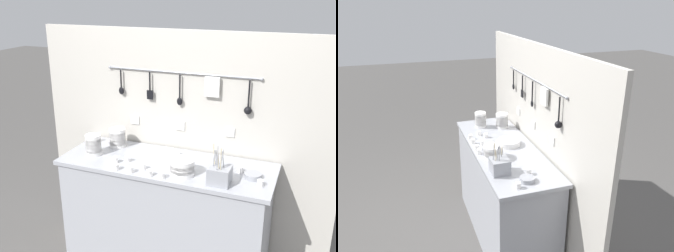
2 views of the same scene
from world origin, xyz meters
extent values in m
plane|color=#514F4C|center=(0.00, 0.00, 0.00)|extent=(20.00, 20.00, 0.00)
cube|color=#9EA0A8|center=(0.00, 0.00, 0.93)|extent=(1.54, 0.56, 0.03)
cube|color=#9EA0A8|center=(0.00, 0.00, 0.46)|extent=(1.48, 0.54, 0.91)
cube|color=#BCB7AD|center=(0.00, 0.31, 0.92)|extent=(2.34, 0.04, 1.85)
cylinder|color=#93969E|center=(0.00, 0.28, 1.54)|extent=(1.17, 0.01, 0.01)
sphere|color=#93969E|center=(-0.59, 0.28, 1.54)|extent=(0.02, 0.02, 0.02)
sphere|color=#93969E|center=(0.59, 0.28, 1.54)|extent=(0.02, 0.02, 0.02)
cylinder|color=black|center=(-0.49, 0.27, 1.46)|extent=(0.01, 0.01, 0.14)
ellipsoid|color=black|center=(-0.49, 0.27, 1.36)|extent=(0.04, 0.02, 0.06)
cylinder|color=#93969E|center=(-0.49, 0.28, 1.54)|extent=(0.01, 0.01, 0.02)
cylinder|color=black|center=(-0.24, 0.27, 1.46)|extent=(0.01, 0.01, 0.15)
cube|color=black|center=(-0.24, 0.27, 1.36)|extent=(0.05, 0.01, 0.07)
cylinder|color=#93969E|center=(-0.24, 0.28, 1.54)|extent=(0.01, 0.01, 0.02)
cylinder|color=black|center=(0.00, 0.27, 1.44)|extent=(0.01, 0.01, 0.18)
ellipsoid|color=black|center=(0.00, 0.27, 1.33)|extent=(0.04, 0.02, 0.06)
cylinder|color=#93969E|center=(0.00, 0.28, 1.54)|extent=(0.00, 0.01, 0.02)
cube|color=silver|center=(0.24, 0.27, 1.46)|extent=(0.11, 0.02, 0.14)
cylinder|color=#93969E|center=(0.24, 0.28, 1.54)|extent=(0.01, 0.01, 0.02)
cylinder|color=black|center=(0.51, 0.27, 1.43)|extent=(0.01, 0.01, 0.20)
sphere|color=black|center=(0.51, 0.27, 1.31)|extent=(0.06, 0.06, 0.06)
cylinder|color=#93969E|center=(0.51, 0.28, 1.54)|extent=(0.00, 0.01, 0.02)
cube|color=white|center=(-0.39, 0.29, 1.13)|extent=(0.07, 0.01, 0.07)
cube|color=white|center=(0.00, 0.29, 1.13)|extent=(0.07, 0.01, 0.07)
cube|color=white|center=(0.39, 0.29, 1.13)|extent=(0.07, 0.01, 0.07)
cylinder|color=white|center=(-0.56, -0.07, 0.97)|extent=(0.12, 0.12, 0.05)
cylinder|color=white|center=(-0.56, -0.07, 1.00)|extent=(0.12, 0.12, 0.05)
cylinder|color=white|center=(-0.56, -0.07, 1.02)|extent=(0.12, 0.12, 0.05)
cylinder|color=white|center=(-0.56, -0.07, 1.05)|extent=(0.12, 0.12, 0.05)
cylinder|color=white|center=(-0.56, -0.07, 1.08)|extent=(0.12, 0.12, 0.05)
cylinder|color=white|center=(0.17, -0.14, 0.97)|extent=(0.16, 0.16, 0.05)
cylinder|color=white|center=(0.17, -0.14, 1.00)|extent=(0.16, 0.16, 0.05)
cylinder|color=white|center=(0.17, -0.14, 1.03)|extent=(0.16, 0.16, 0.05)
cylinder|color=white|center=(-0.47, 0.14, 0.97)|extent=(0.13, 0.13, 0.05)
cylinder|color=white|center=(-0.47, 0.14, 0.99)|extent=(0.13, 0.13, 0.05)
cylinder|color=white|center=(-0.47, 0.14, 1.02)|extent=(0.13, 0.13, 0.05)
cylinder|color=white|center=(-0.47, 0.14, 1.05)|extent=(0.13, 0.13, 0.05)
cylinder|color=white|center=(-0.47, 0.14, 1.07)|extent=(0.13, 0.13, 0.05)
cylinder|color=white|center=(-0.03, 0.06, 0.95)|extent=(0.21, 0.21, 0.01)
cylinder|color=white|center=(-0.03, 0.06, 0.96)|extent=(0.21, 0.21, 0.01)
cylinder|color=white|center=(-0.03, 0.06, 0.96)|extent=(0.21, 0.21, 0.01)
cylinder|color=white|center=(-0.03, 0.06, 0.97)|extent=(0.21, 0.21, 0.01)
cylinder|color=white|center=(-0.03, 0.06, 0.98)|extent=(0.21, 0.21, 0.01)
cylinder|color=white|center=(-0.03, 0.06, 0.99)|extent=(0.21, 0.21, 0.01)
cylinder|color=#93969E|center=(0.62, -0.02, 0.96)|extent=(0.11, 0.11, 0.03)
cube|color=#93969E|center=(0.43, -0.17, 1.00)|extent=(0.14, 0.14, 0.11)
cylinder|color=#C6B793|center=(0.39, -0.14, 1.10)|extent=(0.03, 0.02, 0.19)
cylinder|color=#93969E|center=(0.46, -0.18, 1.09)|extent=(0.03, 0.01, 0.17)
cylinder|color=#93969E|center=(0.39, -0.17, 1.09)|extent=(0.02, 0.01, 0.17)
cylinder|color=#93969E|center=(0.44, -0.19, 1.09)|extent=(0.03, 0.03, 0.18)
cylinder|color=#C6B793|center=(0.45, -0.21, 1.10)|extent=(0.01, 0.01, 0.20)
cylinder|color=#C6B793|center=(0.43, -0.19, 1.09)|extent=(0.02, 0.03, 0.17)
cylinder|color=#93969E|center=(0.40, -0.15, 1.08)|extent=(0.01, 0.03, 0.16)
cylinder|color=#93969E|center=(0.43, -0.22, 1.11)|extent=(0.01, 0.02, 0.21)
cylinder|color=white|center=(-0.67, 0.18, 0.97)|extent=(0.04, 0.04, 0.04)
cylinder|color=white|center=(-0.34, -0.14, 0.97)|extent=(0.04, 0.04, 0.04)
cylinder|color=white|center=(0.52, 0.03, 0.97)|extent=(0.04, 0.04, 0.04)
cylinder|color=white|center=(-0.27, -0.09, 0.97)|extent=(0.04, 0.04, 0.04)
cylinder|color=white|center=(-0.11, -0.16, 0.97)|extent=(0.04, 0.04, 0.04)
cylinder|color=white|center=(-0.16, -0.24, 0.97)|extent=(0.04, 0.04, 0.04)
cylinder|color=white|center=(-0.28, -0.24, 0.97)|extent=(0.04, 0.04, 0.04)
cylinder|color=white|center=(0.06, -0.24, 0.97)|extent=(0.04, 0.04, 0.04)
cylinder|color=white|center=(-0.03, -0.24, 0.97)|extent=(0.04, 0.04, 0.04)
cylinder|color=white|center=(0.68, -0.11, 0.97)|extent=(0.04, 0.04, 0.04)
camera|label=1|loc=(0.96, -2.38, 2.12)|focal=42.00mm
camera|label=2|loc=(2.55, -0.83, 2.19)|focal=35.00mm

